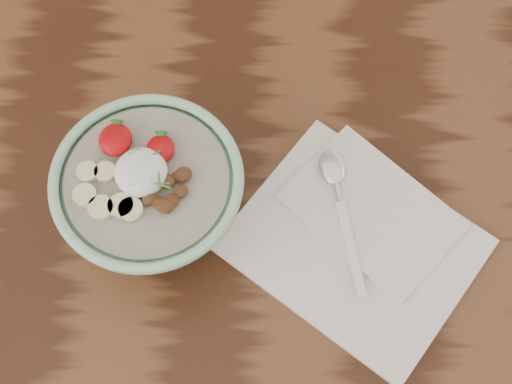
# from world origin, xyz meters

# --- Properties ---
(table) EXTENTS (1.60, 0.90, 0.75)m
(table) POSITION_xyz_m (0.00, 0.00, 0.66)
(table) COLOR #361A0D
(table) RESTS_ON ground
(breakfast_bowl) EXTENTS (0.20, 0.20, 0.13)m
(breakfast_bowl) POSITION_xyz_m (-0.06, 0.11, 0.82)
(breakfast_bowl) COLOR #9ED5AD
(breakfast_bowl) RESTS_ON table
(napkin) EXTENTS (0.32, 0.31, 0.02)m
(napkin) POSITION_xyz_m (0.16, 0.09, 0.76)
(napkin) COLOR white
(napkin) RESTS_ON table
(spoon) EXTENTS (0.06, 0.18, 0.01)m
(spoon) POSITION_xyz_m (0.14, 0.14, 0.77)
(spoon) COLOR silver
(spoon) RESTS_ON napkin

